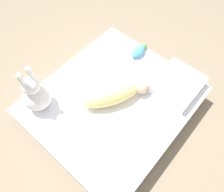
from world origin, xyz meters
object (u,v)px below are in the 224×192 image
swaddled_baby (115,94)px  pillow (177,84)px  bunny_plush (36,95)px  turtle_plush (139,51)px

swaddled_baby → pillow: size_ratio=1.33×
swaddled_baby → pillow: 0.50m
bunny_plush → turtle_plush: bunny_plush is taller
bunny_plush → pillow: bearing=-40.8°
pillow → turtle_plush: size_ratio=1.94×
bunny_plush → turtle_plush: bearing=-15.5°
turtle_plush → pillow: bearing=-101.5°
pillow → turtle_plush: 0.45m
swaddled_baby → pillow: bearing=-6.2°
swaddled_baby → pillow: (0.40, -0.29, -0.03)m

